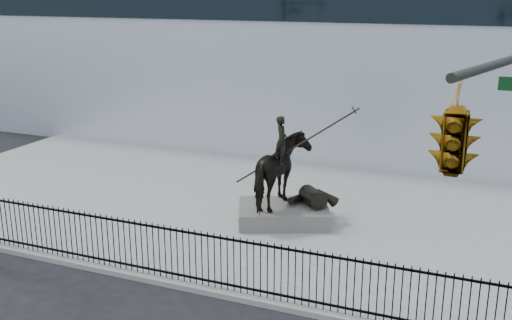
% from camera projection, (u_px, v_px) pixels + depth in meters
% --- Properties ---
extents(ground, '(120.00, 120.00, 0.00)m').
position_uv_depth(ground, '(193.00, 316.00, 14.29)').
color(ground, black).
rests_on(ground, ground).
extents(plaza, '(30.00, 12.00, 0.15)m').
position_uv_depth(plaza, '(290.00, 215.00, 20.49)').
color(plaza, gray).
rests_on(plaza, ground).
extents(building, '(44.00, 14.00, 9.00)m').
position_uv_depth(building, '(374.00, 49.00, 30.82)').
color(building, silver).
rests_on(building, ground).
extents(picket_fence, '(22.10, 0.10, 1.50)m').
position_uv_depth(picket_fence, '(215.00, 261.00, 15.16)').
color(picket_fence, black).
rests_on(picket_fence, plaza).
extents(statue_plinth, '(3.45, 2.97, 0.54)m').
position_uv_depth(statue_plinth, '(283.00, 214.00, 19.63)').
color(statue_plinth, '#55524D').
rests_on(statue_plinth, plaza).
extents(equestrian_statue, '(3.45, 2.88, 3.15)m').
position_uv_depth(equestrian_statue, '(286.00, 173.00, 19.24)').
color(equestrian_statue, black).
rests_on(equestrian_statue, statue_plinth).
extents(traffic_signal_right, '(2.17, 6.86, 7.00)m').
position_uv_depth(traffic_signal_right, '(507.00, 178.00, 8.81)').
color(traffic_signal_right, '#242621').
rests_on(traffic_signal_right, ground).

